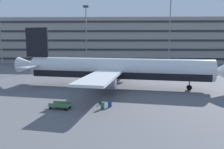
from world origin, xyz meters
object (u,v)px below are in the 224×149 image
suitcase_black (110,104)px  baggage_cart (60,105)px  backpack_upright (100,103)px  airliner (116,69)px  suitcase_orange (103,105)px

suitcase_black → baggage_cart: size_ratio=0.29×
backpack_upright → baggage_cart: bearing=-157.7°
airliner → backpack_upright: airliner is taller
suitcase_orange → airliner: bearing=84.2°
airliner → suitcase_black: 13.21m
airliner → backpack_upright: (-1.87, -11.82, -3.03)m
suitcase_black → baggage_cart: suitcase_black is taller
baggage_cart → backpack_upright: bearing=22.3°
suitcase_orange → baggage_cart: 5.34m
suitcase_orange → baggage_cart: bearing=-178.7°
airliner → suitcase_black: bearing=-92.3°
suitcase_orange → backpack_upright: 1.94m
suitcase_black → suitcase_orange: size_ratio=0.97×
suitcase_orange → backpack_upright: (-0.49, 1.86, -0.22)m
suitcase_black → suitcase_orange: suitcase_orange is taller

